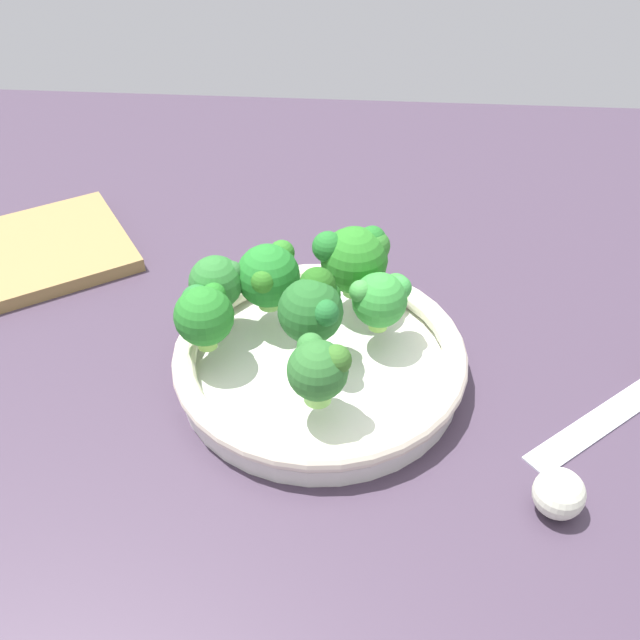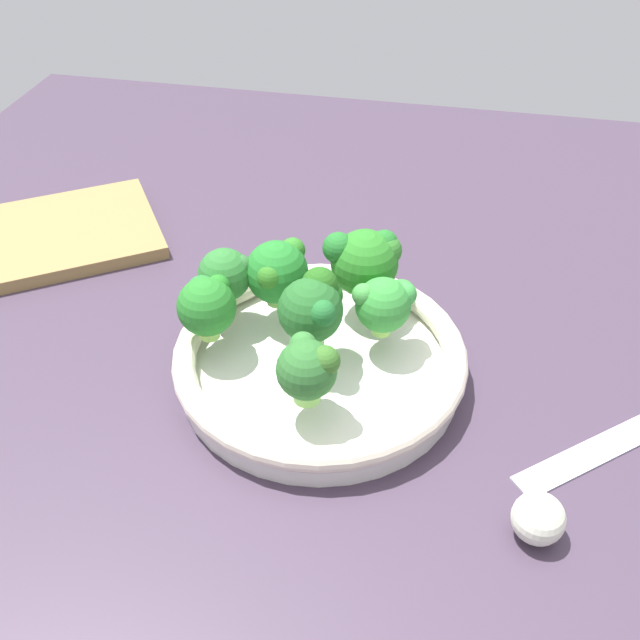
# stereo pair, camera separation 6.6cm
# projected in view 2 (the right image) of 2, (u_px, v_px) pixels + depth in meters

# --- Properties ---
(ground_plane) EXTENTS (1.30, 1.30, 0.03)m
(ground_plane) POSITION_uv_depth(u_px,v_px,m) (342.00, 376.00, 0.73)
(ground_plane) COLOR #403345
(bowl) EXTENTS (0.28, 0.28, 0.04)m
(bowl) POSITION_uv_depth(u_px,v_px,m) (320.00, 360.00, 0.70)
(bowl) COLOR silver
(bowl) RESTS_ON ground_plane
(broccoli_floret_0) EXTENTS (0.05, 0.06, 0.06)m
(broccoli_floret_0) POSITION_uv_depth(u_px,v_px,m) (308.00, 368.00, 0.61)
(broccoli_floret_0) COLOR #7DBE59
(broccoli_floret_0) RESTS_ON bowl
(broccoli_floret_1) EXTENTS (0.06, 0.07, 0.07)m
(broccoli_floret_1) POSITION_uv_depth(u_px,v_px,m) (313.00, 308.00, 0.66)
(broccoli_floret_1) COLOR #98C862
(broccoli_floret_1) RESTS_ON bowl
(broccoli_floret_2) EXTENTS (0.08, 0.07, 0.07)m
(broccoli_floret_2) POSITION_uv_depth(u_px,v_px,m) (365.00, 260.00, 0.71)
(broccoli_floret_2) COLOR #86CB5E
(broccoli_floret_2) RESTS_ON bowl
(broccoli_floret_3) EXTENTS (0.06, 0.06, 0.06)m
(broccoli_floret_3) POSITION_uv_depth(u_px,v_px,m) (385.00, 303.00, 0.68)
(broccoli_floret_3) COLOR #92CE57
(broccoli_floret_3) RESTS_ON bowl
(broccoli_floret_4) EXTENTS (0.06, 0.06, 0.07)m
(broccoli_floret_4) POSITION_uv_depth(u_px,v_px,m) (277.00, 272.00, 0.71)
(broccoli_floret_4) COLOR #8DCE60
(broccoli_floret_4) RESTS_ON bowl
(broccoli_floret_5) EXTENTS (0.05, 0.05, 0.06)m
(broccoli_floret_5) POSITION_uv_depth(u_px,v_px,m) (227.00, 274.00, 0.71)
(broccoli_floret_5) COLOR #93C457
(broccoli_floret_5) RESTS_ON bowl
(broccoli_floret_6) EXTENTS (0.06, 0.06, 0.06)m
(broccoli_floret_6) POSITION_uv_depth(u_px,v_px,m) (207.00, 304.00, 0.67)
(broccoli_floret_6) COLOR #95CC5A
(broccoli_floret_6) RESTS_ON bowl
(cutting_board) EXTENTS (0.28, 0.27, 0.02)m
(cutting_board) POSITION_uv_depth(u_px,v_px,m) (67.00, 233.00, 0.89)
(cutting_board) COLOR olive
(cutting_board) RESTS_ON ground_plane
(garlic_bulb) EXTENTS (0.04, 0.04, 0.04)m
(garlic_bulb) POSITION_uv_depth(u_px,v_px,m) (538.00, 518.00, 0.56)
(garlic_bulb) COLOR silver
(garlic_bulb) RESTS_ON ground_plane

